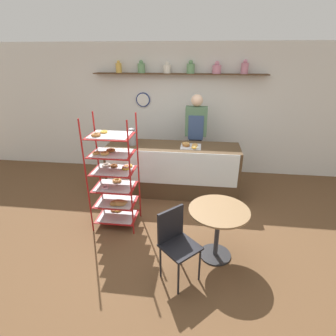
{
  "coord_description": "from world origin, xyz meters",
  "views": [
    {
      "loc": [
        0.48,
        -3.42,
        2.47
      ],
      "look_at": [
        0.0,
        0.37,
        0.8
      ],
      "focal_mm": 28.0,
      "sensor_mm": 36.0,
      "label": 1
    }
  ],
  "objects_px": {
    "pastry_rack": "(114,179)",
    "coffee_carafe": "(132,137)",
    "person_worker": "(196,136)",
    "donut_tray_counter": "(190,146)",
    "cafe_table": "(218,221)",
    "cafe_chair": "(176,238)"
  },
  "relations": [
    {
      "from": "pastry_rack",
      "to": "person_worker",
      "type": "bearing_deg",
      "value": 56.0
    },
    {
      "from": "pastry_rack",
      "to": "coffee_carafe",
      "type": "bearing_deg",
      "value": 90.0
    },
    {
      "from": "cafe_table",
      "to": "coffee_carafe",
      "type": "distance_m",
      "value": 2.3
    },
    {
      "from": "cafe_chair",
      "to": "donut_tray_counter",
      "type": "height_order",
      "value": "donut_tray_counter"
    },
    {
      "from": "person_worker",
      "to": "donut_tray_counter",
      "type": "relative_size",
      "value": 4.92
    },
    {
      "from": "coffee_carafe",
      "to": "donut_tray_counter",
      "type": "distance_m",
      "value": 1.07
    },
    {
      "from": "cafe_chair",
      "to": "coffee_carafe",
      "type": "bearing_deg",
      "value": 70.51
    },
    {
      "from": "pastry_rack",
      "to": "cafe_table",
      "type": "height_order",
      "value": "pastry_rack"
    },
    {
      "from": "cafe_table",
      "to": "donut_tray_counter",
      "type": "bearing_deg",
      "value": 104.97
    },
    {
      "from": "cafe_chair",
      "to": "coffee_carafe",
      "type": "distance_m",
      "value": 2.34
    },
    {
      "from": "pastry_rack",
      "to": "coffee_carafe",
      "type": "height_order",
      "value": "pastry_rack"
    },
    {
      "from": "cafe_chair",
      "to": "coffee_carafe",
      "type": "height_order",
      "value": "coffee_carafe"
    },
    {
      "from": "pastry_rack",
      "to": "coffee_carafe",
      "type": "relative_size",
      "value": 5.5
    },
    {
      "from": "cafe_table",
      "to": "cafe_chair",
      "type": "xyz_separation_m",
      "value": [
        -0.5,
        -0.39,
        0.0
      ]
    },
    {
      "from": "cafe_table",
      "to": "cafe_chair",
      "type": "relative_size",
      "value": 0.86
    },
    {
      "from": "person_worker",
      "to": "cafe_chair",
      "type": "distance_m",
      "value": 2.66
    },
    {
      "from": "cafe_chair",
      "to": "coffee_carafe",
      "type": "xyz_separation_m",
      "value": [
        -1.01,
        2.04,
        0.55
      ]
    },
    {
      "from": "donut_tray_counter",
      "to": "pastry_rack",
      "type": "bearing_deg",
      "value": -133.41
    },
    {
      "from": "cafe_chair",
      "to": "cafe_table",
      "type": "bearing_deg",
      "value": -7.66
    },
    {
      "from": "cafe_table",
      "to": "coffee_carafe",
      "type": "bearing_deg",
      "value": 132.31
    },
    {
      "from": "person_worker",
      "to": "cafe_chair",
      "type": "height_order",
      "value": "person_worker"
    },
    {
      "from": "pastry_rack",
      "to": "cafe_chair",
      "type": "xyz_separation_m",
      "value": [
        1.0,
        -0.93,
        -0.24
      ]
    }
  ]
}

